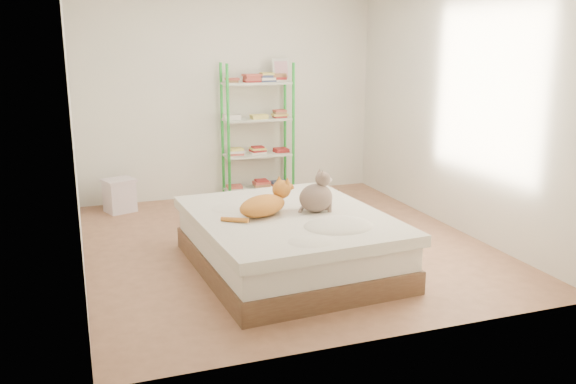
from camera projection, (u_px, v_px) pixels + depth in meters
name	position (u px, v px, depth m)	size (l,w,h in m)	color
room	(284.00, 113.00, 5.76)	(3.81, 4.21, 2.61)	#B07B59
bed	(289.00, 241.00, 5.37)	(1.70, 2.07, 0.50)	brown
orange_cat	(262.00, 203.00, 5.22)	(0.57, 0.31, 0.23)	orange
grey_cat	(316.00, 192.00, 5.34)	(0.27, 0.32, 0.37)	#796354
shelf_unit	(258.00, 131.00, 7.69)	(0.88, 0.36, 1.74)	green
cardboard_box	(313.00, 203.00, 6.92)	(0.51, 0.50, 0.38)	brown
white_bin	(120.00, 195.00, 7.15)	(0.42, 0.40, 0.39)	silver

